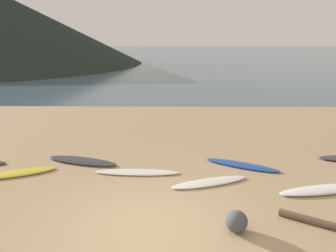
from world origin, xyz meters
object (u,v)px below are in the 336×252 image
surfboard_5 (209,182)px  surfboard_6 (242,165)px  beach_rock_near (236,221)px  driftwood_log (325,224)px  surfboard_4 (137,172)px  surfboard_3 (82,161)px  surfboard_2 (19,173)px  surfboard_7 (324,190)px

surfboard_5 → surfboard_6: (1.17, 1.20, 0.00)m
surfboard_6 → beach_rock_near: (-0.87, -3.41, 0.19)m
surfboard_5 → surfboard_6: surfboard_6 is taller
driftwood_log → surfboard_4: bearing=148.1°
surfboard_4 → surfboard_5: 2.19m
surfboard_3 → surfboard_5: size_ratio=1.08×
surfboard_2 → beach_rock_near: 6.53m
surfboard_3 → surfboard_2: bearing=-134.2°
surfboard_7 → driftwood_log: (-0.75, -1.62, 0.03)m
surfboard_2 → surfboard_4: 3.52m
surfboard_3 → surfboard_5: (3.98, -1.48, -0.01)m
surfboard_4 → beach_rock_near: size_ratio=5.44×
surfboard_3 → surfboard_4: bearing=-7.6°
surfboard_4 → driftwood_log: bearing=-30.4°
surfboard_5 → driftwood_log: bearing=-60.7°
surfboard_4 → surfboard_7: (5.09, -1.08, 0.02)m
surfboard_3 → surfboard_4: (1.88, -0.83, -0.01)m
surfboard_4 → driftwood_log: size_ratio=1.35×
surfboard_2 → beach_rock_near: size_ratio=4.49×
surfboard_7 → surfboard_4: bearing=156.5°
surfboard_4 → surfboard_5: bearing=-15.8°
surfboard_5 → surfboard_6: size_ratio=0.97×
surfboard_6 → surfboard_2: bearing=-149.0°
surfboard_6 → surfboard_4: bearing=-144.8°
surfboard_6 → driftwood_log: bearing=-46.3°
surfboard_3 → surfboard_7: size_ratio=0.95×
surfboard_6 → beach_rock_near: beach_rock_near is taller
driftwood_log → surfboard_5: bearing=137.5°
surfboard_4 → surfboard_6: surfboard_6 is taller
surfboard_3 → driftwood_log: (6.21, -3.53, 0.03)m
surfboard_6 → surfboard_5: bearing=-108.7°
driftwood_log → beach_rock_near: (-1.94, -0.16, 0.15)m
surfboard_3 → surfboard_7: (6.97, -1.91, 0.00)m
surfboard_4 → surfboard_5: size_ratio=1.13×
surfboard_4 → surfboard_6: size_ratio=1.09×
surfboard_5 → driftwood_log: size_ratio=1.20×
surfboard_3 → surfboard_7: bearing=0.9°
driftwood_log → surfboard_6: bearing=108.2°
surfboard_5 → surfboard_6: 1.68m
surfboard_6 → driftwood_log: driftwood_log is taller
surfboard_2 → beach_rock_near: (5.92, -2.76, 0.19)m
surfboard_3 → surfboard_4: surfboard_3 is taller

